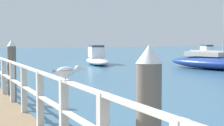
# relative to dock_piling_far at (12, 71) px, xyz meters

# --- Properties ---
(pier_railing) EXTENTS (0.12, 22.13, 1.07)m
(pier_railing) POSITION_rel_dock_piling_far_xyz_m (-0.38, -0.87, 0.05)
(pier_railing) COLOR beige
(pier_railing) RESTS_ON pier_deck
(dock_piling_far) EXTENTS (0.29, 0.29, 2.05)m
(dock_piling_far) POSITION_rel_dock_piling_far_xyz_m (0.00, 0.00, 0.00)
(dock_piling_far) COLOR #6B6056
(dock_piling_far) RESTS_ON ground_plane
(seagull_foreground) EXTENTS (0.48, 0.22, 0.21)m
(seagull_foreground) POSITION_rel_dock_piling_far_xyz_m (-0.37, -7.29, 0.60)
(seagull_foreground) COLOR white
(seagull_foreground) RESTS_ON pier_railing
(boat_2) EXTENTS (2.75, 5.75, 1.53)m
(boat_2) POSITION_rel_dock_piling_far_xyz_m (9.20, 15.85, -0.53)
(boat_2) COLOR white
(boat_2) RESTS_ON ground_plane
(boat_3) EXTENTS (2.28, 4.43, 1.43)m
(boat_3) POSITION_rel_dock_piling_far_xyz_m (21.48, 17.79, -0.56)
(boat_3) COLOR white
(boat_3) RESTS_ON ground_plane
(boat_4) EXTENTS (4.61, 8.21, 10.06)m
(boat_4) POSITION_rel_dock_piling_far_xyz_m (14.71, 7.94, -0.54)
(boat_4) COLOR navy
(boat_4) RESTS_ON ground_plane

